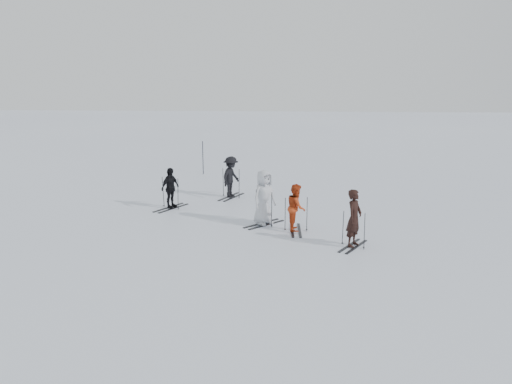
% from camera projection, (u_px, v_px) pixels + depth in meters
% --- Properties ---
extents(ground, '(120.00, 120.00, 0.00)m').
position_uv_depth(ground, '(254.00, 227.00, 17.11)').
color(ground, silver).
rests_on(ground, ground).
extents(skier_near_dark, '(0.68, 0.76, 1.74)m').
position_uv_depth(skier_near_dark, '(354.00, 219.00, 14.93)').
color(skier_near_dark, black).
rests_on(skier_near_dark, ground).
extents(skier_red, '(0.62, 0.78, 1.56)m').
position_uv_depth(skier_red, '(296.00, 208.00, 16.52)').
color(skier_red, '#B53814').
rests_on(skier_red, ground).
extents(skier_grey, '(1.07, 1.09, 1.90)m').
position_uv_depth(skier_grey, '(264.00, 198.00, 17.19)').
color(skier_grey, '#B8BCC2').
rests_on(skier_grey, ground).
extents(skier_uphill_left, '(0.78, 1.00, 1.58)m').
position_uv_depth(skier_uphill_left, '(170.00, 189.00, 19.39)').
color(skier_uphill_left, black).
rests_on(skier_uphill_left, ground).
extents(skier_uphill_far, '(1.02, 1.28, 1.73)m').
position_uv_depth(skier_uphill_far, '(231.00, 177.00, 21.17)').
color(skier_uphill_far, black).
rests_on(skier_uphill_far, ground).
extents(skis_near_dark, '(1.75, 1.48, 1.13)m').
position_uv_depth(skis_near_dark, '(354.00, 229.00, 15.00)').
color(skis_near_dark, black).
rests_on(skis_near_dark, ground).
extents(skis_red, '(1.65, 0.92, 1.18)m').
position_uv_depth(skis_red, '(296.00, 214.00, 16.56)').
color(skis_red, black).
rests_on(skis_red, ground).
extents(skis_grey, '(1.87, 1.83, 1.25)m').
position_uv_depth(skis_grey, '(264.00, 207.00, 17.26)').
color(skis_grey, black).
rests_on(skis_grey, ground).
extents(skis_uphill_left, '(1.97, 1.64, 1.27)m').
position_uv_depth(skis_uphill_left, '(170.00, 192.00, 19.42)').
color(skis_uphill_left, black).
rests_on(skis_uphill_left, ground).
extents(skis_uphill_far, '(1.97, 1.53, 1.28)m').
position_uv_depth(skis_uphill_far, '(231.00, 183.00, 21.22)').
color(skis_uphill_far, black).
rests_on(skis_uphill_far, ground).
extents(piste_marker, '(0.04, 0.04, 1.76)m').
position_uv_depth(piste_marker, '(203.00, 158.00, 26.26)').
color(piste_marker, black).
rests_on(piste_marker, ground).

